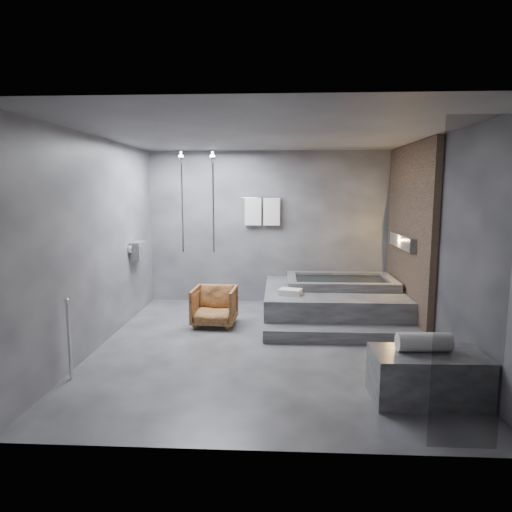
{
  "coord_description": "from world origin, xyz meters",
  "views": [
    {
      "loc": [
        0.18,
        -5.94,
        2.12
      ],
      "look_at": [
        -0.15,
        0.3,
        1.19
      ],
      "focal_mm": 32.0,
      "sensor_mm": 36.0,
      "label": 1
    }
  ],
  "objects": [
    {
      "name": "room",
      "position": [
        0.4,
        0.24,
        1.73
      ],
      "size": [
        5.0,
        5.04,
        2.82
      ],
      "color": "#323235",
      "rests_on": "ground"
    },
    {
      "name": "tub_deck",
      "position": [
        1.05,
        1.45,
        0.25
      ],
      "size": [
        2.2,
        2.0,
        0.5
      ],
      "primitive_type": "cube",
      "color": "#38383A",
      "rests_on": "ground"
    },
    {
      "name": "tub_step",
      "position": [
        1.05,
        0.27,
        0.09
      ],
      "size": [
        2.2,
        0.36,
        0.18
      ],
      "primitive_type": "cube",
      "color": "#38383A",
      "rests_on": "ground"
    },
    {
      "name": "concrete_bench",
      "position": [
        1.67,
        -1.5,
        0.25
      ],
      "size": [
        1.12,
        0.63,
        0.5
      ],
      "primitive_type": "cube",
      "rotation": [
        0.0,
        0.0,
        0.02
      ],
      "color": "#343437",
      "rests_on": "ground"
    },
    {
      "name": "driftwood_chair",
      "position": [
        -0.83,
        0.92,
        0.3
      ],
      "size": [
        0.69,
        0.7,
        0.61
      ],
      "primitive_type": "imported",
      "rotation": [
        0.0,
        0.0,
        -0.05
      ],
      "color": "#4B2912",
      "rests_on": "ground"
    },
    {
      "name": "rolled_towel",
      "position": [
        1.63,
        -1.46,
        0.59
      ],
      "size": [
        0.54,
        0.22,
        0.19
      ],
      "primitive_type": "cylinder",
      "rotation": [
        0.0,
        1.57,
        0.04
      ],
      "color": "silver",
      "rests_on": "concrete_bench"
    },
    {
      "name": "deck_towel",
      "position": [
        0.34,
        0.93,
        0.54
      ],
      "size": [
        0.38,
        0.32,
        0.09
      ],
      "primitive_type": "cube",
      "rotation": [
        0.0,
        0.0,
        -0.26
      ],
      "color": "silver",
      "rests_on": "tub_deck"
    }
  ]
}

